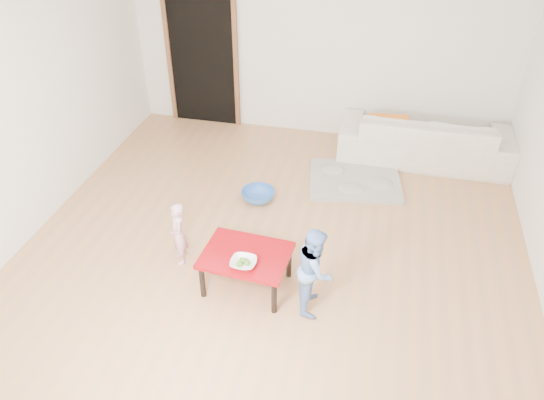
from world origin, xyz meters
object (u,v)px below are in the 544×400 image
(red_table, at_px, (247,270))
(child_pink, at_px, (178,234))
(bowl, at_px, (243,263))
(basin, at_px, (258,195))
(child_blue, at_px, (315,269))
(sofa, at_px, (425,138))

(red_table, relative_size, child_pink, 1.17)
(bowl, relative_size, basin, 0.59)
(child_pink, bearing_deg, bowl, 34.25)
(red_table, distance_m, child_blue, 0.68)
(child_pink, xyz_separation_m, child_blue, (1.36, -0.29, 0.09))
(sofa, distance_m, bowl, 3.29)
(bowl, distance_m, basin, 1.59)
(bowl, relative_size, child_pink, 0.34)
(child_pink, bearing_deg, red_table, 44.20)
(sofa, height_order, child_blue, child_blue)
(sofa, distance_m, basin, 2.29)
(basin, bearing_deg, bowl, -80.03)
(red_table, distance_m, basin, 1.40)
(basin, bearing_deg, child_pink, -111.89)
(child_pink, distance_m, basin, 1.30)
(child_pink, relative_size, child_blue, 0.79)
(red_table, bearing_deg, child_blue, -8.49)
(sofa, xyz_separation_m, bowl, (-1.55, -2.90, 0.11))
(sofa, distance_m, red_table, 3.17)
(sofa, xyz_separation_m, child_blue, (-0.93, -2.84, 0.11))
(sofa, relative_size, child_blue, 2.52)
(bowl, bearing_deg, child_pink, 155.22)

